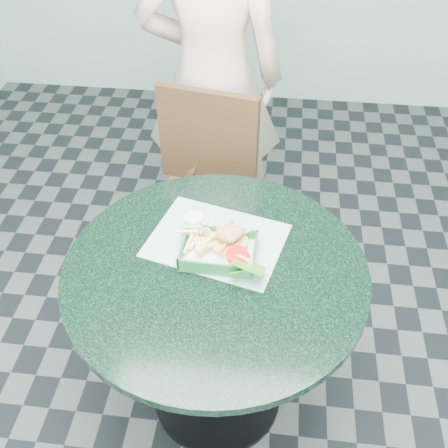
# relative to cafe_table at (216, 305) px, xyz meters

# --- Properties ---
(floor) EXTENTS (4.00, 5.00, 0.02)m
(floor) POSITION_rel_cafe_table_xyz_m (0.00, 0.00, -0.58)
(floor) COLOR #303335
(floor) RESTS_ON ground
(cafe_table) EXTENTS (0.96, 0.96, 0.75)m
(cafe_table) POSITION_rel_cafe_table_xyz_m (0.00, 0.00, 0.00)
(cafe_table) COLOR black
(cafe_table) RESTS_ON floor
(dining_chair) EXTENTS (0.45, 0.45, 0.93)m
(dining_chair) POSITION_rel_cafe_table_xyz_m (-0.14, 0.71, -0.05)
(dining_chair) COLOR black
(dining_chair) RESTS_ON floor
(diner_person) EXTENTS (0.78, 0.53, 2.07)m
(diner_person) POSITION_rel_cafe_table_xyz_m (-0.14, 1.02, 0.45)
(diner_person) COLOR beige
(diner_person) RESTS_ON floor
(placemat) EXTENTS (0.49, 0.41, 0.00)m
(placemat) POSITION_rel_cafe_table_xyz_m (-0.01, 0.12, 0.17)
(placemat) COLOR #97BAAF
(placemat) RESTS_ON cafe_table
(food_basket) EXTENTS (0.23, 0.17, 0.05)m
(food_basket) POSITION_rel_cafe_table_xyz_m (0.00, 0.05, 0.19)
(food_basket) COLOR #1D6831
(food_basket) RESTS_ON placemat
(crab_sandwich) EXTENTS (0.12, 0.12, 0.07)m
(crab_sandwich) POSITION_rel_cafe_table_xyz_m (0.03, 0.09, 0.22)
(crab_sandwich) COLOR #E6A64C
(crab_sandwich) RESTS_ON food_basket
(fries_pile) EXTENTS (0.11, 0.12, 0.04)m
(fries_pile) POSITION_rel_cafe_table_xyz_m (-0.07, 0.09, 0.21)
(fries_pile) COLOR #FFDC88
(fries_pile) RESTS_ON food_basket
(sauce_ramekin) EXTENTS (0.06, 0.06, 0.04)m
(sauce_ramekin) POSITION_rel_cafe_table_xyz_m (-0.09, 0.15, 0.22)
(sauce_ramekin) COLOR white
(sauce_ramekin) RESTS_ON food_basket
(garnish_cup) EXTENTS (0.12, 0.12, 0.05)m
(garnish_cup) POSITION_rel_cafe_table_xyz_m (0.08, -0.00, 0.21)
(garnish_cup) COLOR white
(garnish_cup) RESTS_ON food_basket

